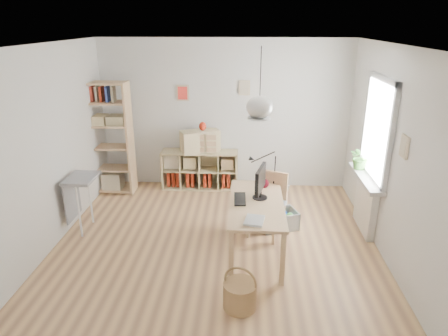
# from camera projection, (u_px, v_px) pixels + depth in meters

# --- Properties ---
(ground) EXTENTS (4.50, 4.50, 0.00)m
(ground) POSITION_uv_depth(u_px,v_px,m) (216.00, 245.00, 5.61)
(ground) COLOR tan
(ground) RESTS_ON ground
(room_shell) EXTENTS (4.50, 4.50, 4.50)m
(room_shell) POSITION_uv_depth(u_px,v_px,m) (260.00, 107.00, 4.75)
(room_shell) COLOR silver
(room_shell) RESTS_ON ground
(window_unit) EXTENTS (0.07, 1.16, 1.46)m
(window_unit) POSITION_uv_depth(u_px,v_px,m) (378.00, 130.00, 5.51)
(window_unit) COLOR white
(window_unit) RESTS_ON ground
(radiator) EXTENTS (0.10, 0.80, 0.80)m
(radiator) POSITION_uv_depth(u_px,v_px,m) (366.00, 205.00, 5.92)
(radiator) COLOR white
(radiator) RESTS_ON ground
(windowsill) EXTENTS (0.22, 1.20, 0.06)m
(windowsill) POSITION_uv_depth(u_px,v_px,m) (366.00, 178.00, 5.77)
(windowsill) COLOR silver
(windowsill) RESTS_ON radiator
(desk) EXTENTS (0.70, 1.50, 0.75)m
(desk) POSITION_uv_depth(u_px,v_px,m) (256.00, 209.00, 5.21)
(desk) COLOR tan
(desk) RESTS_ON ground
(cube_shelf) EXTENTS (1.40, 0.38, 0.72)m
(cube_shelf) POSITION_uv_depth(u_px,v_px,m) (199.00, 172.00, 7.48)
(cube_shelf) COLOR #CEB787
(cube_shelf) RESTS_ON ground
(tall_bookshelf) EXTENTS (0.80, 0.38, 2.00)m
(tall_bookshelf) POSITION_uv_depth(u_px,v_px,m) (108.00, 134.00, 7.03)
(tall_bookshelf) COLOR tan
(tall_bookshelf) RESTS_ON ground
(side_table) EXTENTS (0.40, 0.55, 0.85)m
(side_table) POSITION_uv_depth(u_px,v_px,m) (78.00, 188.00, 5.82)
(side_table) COLOR #9A9A9D
(side_table) RESTS_ON ground
(chair) EXTENTS (0.60, 0.60, 0.94)m
(chair) POSITION_uv_depth(u_px,v_px,m) (268.00, 200.00, 5.75)
(chair) COLOR #9A9A9D
(chair) RESTS_ON ground
(wicker_basket) EXTENTS (0.37, 0.37, 0.51)m
(wicker_basket) POSITION_uv_depth(u_px,v_px,m) (240.00, 294.00, 4.35)
(wicker_basket) COLOR olive
(wicker_basket) RESTS_ON ground
(storage_chest) EXTENTS (0.70, 0.75, 0.57)m
(storage_chest) POSITION_uv_depth(u_px,v_px,m) (278.00, 215.00, 6.08)
(storage_chest) COLOR silver
(storage_chest) RESTS_ON ground
(monitor) EXTENTS (0.20, 0.49, 0.43)m
(monitor) POSITION_uv_depth(u_px,v_px,m) (260.00, 181.00, 5.22)
(monitor) COLOR black
(monitor) RESTS_ON desk
(keyboard) EXTENTS (0.16, 0.41, 0.02)m
(keyboard) POSITION_uv_depth(u_px,v_px,m) (240.00, 199.00, 5.26)
(keyboard) COLOR black
(keyboard) RESTS_ON desk
(task_lamp) EXTENTS (0.41, 0.15, 0.44)m
(task_lamp) POSITION_uv_depth(u_px,v_px,m) (261.00, 165.00, 5.65)
(task_lamp) COLOR black
(task_lamp) RESTS_ON desk
(yarn_ball) EXTENTS (0.13, 0.13, 0.13)m
(yarn_ball) POSITION_uv_depth(u_px,v_px,m) (264.00, 183.00, 5.61)
(yarn_ball) COLOR #500A1A
(yarn_ball) RESTS_ON desk
(paper_tray) EXTENTS (0.26, 0.31, 0.03)m
(paper_tray) POSITION_uv_depth(u_px,v_px,m) (254.00, 220.00, 4.68)
(paper_tray) COLOR silver
(paper_tray) RESTS_ON desk
(drawer_chest) EXTENTS (0.75, 0.57, 0.39)m
(drawer_chest) POSITION_uv_depth(u_px,v_px,m) (200.00, 141.00, 7.23)
(drawer_chest) COLOR #CEB787
(drawer_chest) RESTS_ON cube_shelf
(red_vase) EXTENTS (0.13, 0.13, 0.16)m
(red_vase) POSITION_uv_depth(u_px,v_px,m) (203.00, 126.00, 7.13)
(red_vase) COLOR maroon
(red_vase) RESTS_ON drawer_chest
(potted_plant) EXTENTS (0.41, 0.39, 0.37)m
(potted_plant) POSITION_uv_depth(u_px,v_px,m) (361.00, 157.00, 5.98)
(potted_plant) COLOR #326325
(potted_plant) RESTS_ON windowsill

